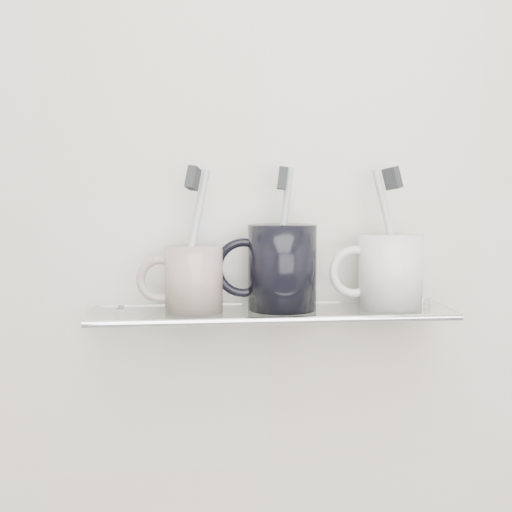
{
  "coord_description": "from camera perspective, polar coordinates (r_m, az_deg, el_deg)",
  "views": [
    {
      "loc": [
        -0.12,
        0.08,
        1.28
      ],
      "look_at": [
        -0.02,
        1.04,
        1.18
      ],
      "focal_mm": 50.0,
      "sensor_mm": 36.0,
      "label": 1
    }
  ],
  "objects": [
    {
      "name": "mug_center_handle",
      "position": [
        0.98,
        -0.99,
        -0.95
      ],
      "size": [
        0.08,
        0.01,
        0.08
      ],
      "primitive_type": "torus",
      "rotation": [
        1.57,
        0.0,
        0.0
      ],
      "color": "black",
      "rests_on": "mug_center"
    },
    {
      "name": "bristles_left",
      "position": [
        0.97,
        -5.07,
        6.22
      ],
      "size": [
        0.03,
        0.03,
        0.04
      ],
      "primitive_type": "cube",
      "rotation": [
        -0.27,
        0.11,
        -0.42
      ],
      "color": "#272A2C",
      "rests_on": "toothbrush_left"
    },
    {
      "name": "bristles_center",
      "position": [
        0.98,
        2.14,
        6.24
      ],
      "size": [
        0.02,
        0.03,
        0.03
      ],
      "primitive_type": "cube",
      "rotation": [
        -0.09,
        0.11,
        -0.14
      ],
      "color": "#272A2C",
      "rests_on": "toothbrush_center"
    },
    {
      "name": "toothbrush_left",
      "position": [
        0.97,
        -5.02,
        1.49
      ],
      "size": [
        0.05,
        0.05,
        0.19
      ],
      "primitive_type": "cylinder",
      "rotation": [
        -0.27,
        0.11,
        -0.42
      ],
      "color": "#ADADBB",
      "rests_on": "mug_left"
    },
    {
      "name": "mug_right",
      "position": [
        1.02,
        10.71,
        -1.21
      ],
      "size": [
        0.11,
        0.11,
        0.1
      ],
      "primitive_type": "cylinder",
      "rotation": [
        0.0,
        0.0,
        -0.25
      ],
      "color": "white",
      "rests_on": "shelf_glass"
    },
    {
      "name": "shelf_rail",
      "position": [
        0.93,
        1.7,
        -5.19
      ],
      "size": [
        0.5,
        0.01,
        0.01
      ],
      "primitive_type": "cylinder",
      "rotation": [
        0.0,
        1.57,
        0.0
      ],
      "color": "silver",
      "rests_on": "shelf_glass"
    },
    {
      "name": "mug_left",
      "position": [
        0.98,
        -4.99,
        -1.83
      ],
      "size": [
        0.08,
        0.08,
        0.09
      ],
      "primitive_type": "cylinder",
      "rotation": [
        0.0,
        0.0,
        0.03
      ],
      "color": "silver",
      "rests_on": "shelf_glass"
    },
    {
      "name": "chrome_cap",
      "position": [
        1.04,
        12.88,
        -3.55
      ],
      "size": [
        0.04,
        0.04,
        0.02
      ],
      "primitive_type": "cylinder",
      "color": "silver",
      "rests_on": "shelf_glass"
    },
    {
      "name": "bristles_right",
      "position": [
        1.01,
        10.85,
        6.13
      ],
      "size": [
        0.03,
        0.03,
        0.03
      ],
      "primitive_type": "cube",
      "rotation": [
        -0.15,
        -0.21,
        0.62
      ],
      "color": "#272A2C",
      "rests_on": "toothbrush_right"
    },
    {
      "name": "mug_center",
      "position": [
        0.98,
        2.11,
        -0.91
      ],
      "size": [
        0.11,
        0.11,
        0.12
      ],
      "primitive_type": "cylinder",
      "rotation": [
        0.0,
        0.0,
        -0.14
      ],
      "color": "black",
      "rests_on": "shelf_glass"
    },
    {
      "name": "mug_right_handle",
      "position": [
        1.0,
        7.9,
        -1.26
      ],
      "size": [
        0.07,
        0.01,
        0.07
      ],
      "primitive_type": "torus",
      "rotation": [
        1.57,
        0.0,
        0.0
      ],
      "color": "white",
      "rests_on": "mug_right"
    },
    {
      "name": "wall_back",
      "position": [
        1.03,
        0.86,
        4.51
      ],
      "size": [
        2.5,
        0.0,
        2.5
      ],
      "primitive_type": "plane",
      "rotation": [
        1.57,
        0.0,
        0.0
      ],
      "color": "beige",
      "rests_on": "ground"
    },
    {
      "name": "toothbrush_right",
      "position": [
        1.01,
        10.76,
        1.6
      ],
      "size": [
        0.06,
        0.01,
        0.19
      ],
      "primitive_type": "cylinder",
      "rotation": [
        -0.15,
        -0.21,
        0.62
      ],
      "color": "beige",
      "rests_on": "mug_right"
    },
    {
      "name": "shelf_glass",
      "position": [
        0.99,
        1.27,
        -4.56
      ],
      "size": [
        0.5,
        0.12,
        0.01
      ],
      "primitive_type": "cube",
      "color": "silver",
      "rests_on": "wall_back"
    },
    {
      "name": "bracket_right",
      "position": [
        1.08,
        12.11,
        -4.37
      ],
      "size": [
        0.02,
        0.03,
        0.02
      ],
      "primitive_type": "cylinder",
      "rotation": [
        1.57,
        0.0,
        0.0
      ],
      "color": "silver",
      "rests_on": "wall_back"
    },
    {
      "name": "bracket_left",
      "position": [
        1.03,
        -10.77,
        -4.83
      ],
      "size": [
        0.02,
        0.03,
        0.02
      ],
      "primitive_type": "cylinder",
      "rotation": [
        1.57,
        0.0,
        0.0
      ],
      "color": "silver",
      "rests_on": "wall_back"
    },
    {
      "name": "toothbrush_center",
      "position": [
        0.98,
        2.12,
        1.56
      ],
      "size": [
        0.03,
        0.02,
        0.19
      ],
      "primitive_type": "cylinder",
      "rotation": [
        -0.09,
        0.11,
        -0.14
      ],
      "color": "#9DA1B2",
      "rests_on": "mug_center"
    },
    {
      "name": "mug_left_handle",
      "position": [
        0.98,
        -7.67,
        -1.85
      ],
      "size": [
        0.07,
        0.01,
        0.07
      ],
      "primitive_type": "torus",
      "rotation": [
        1.57,
        0.0,
        0.0
      ],
      "color": "silver",
      "rests_on": "mug_left"
    }
  ]
}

